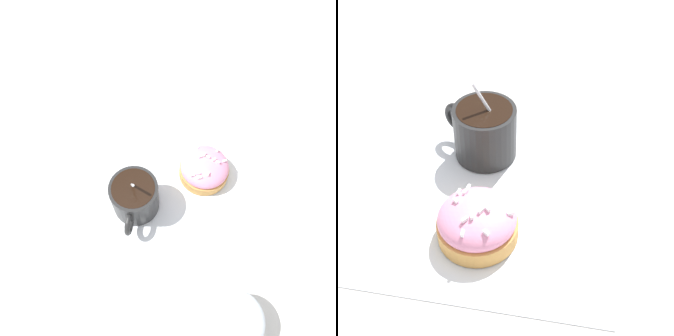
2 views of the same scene
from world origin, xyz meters
TOP-DOWN VIEW (x-y plane):
  - ground_plane at (0.00, 0.00)m, footprint 3.00×3.00m
  - paper_napkin at (0.00, 0.00)m, footprint 0.35×0.34m
  - coffee_cup at (0.07, 0.01)m, footprint 0.08×0.10m
  - frosted_pastry at (-0.07, 0.01)m, footprint 0.09×0.09m

SIDE VIEW (x-z plane):
  - ground_plane at x=0.00m, z-range 0.00..0.00m
  - paper_napkin at x=0.00m, z-range 0.00..0.00m
  - frosted_pastry at x=-0.07m, z-range 0.00..0.05m
  - coffee_cup at x=0.07m, z-range -0.01..0.10m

